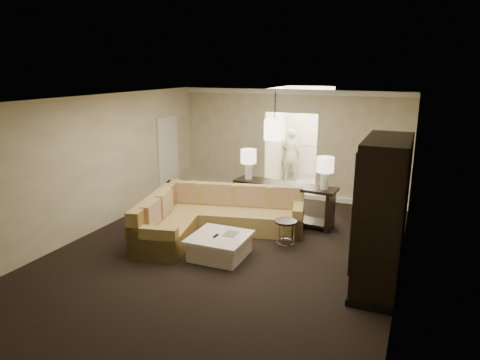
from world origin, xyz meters
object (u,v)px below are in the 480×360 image
at_px(armoire, 381,218).
at_px(person, 291,152).
at_px(sectional_sofa, 211,217).
at_px(console_table, 284,199).
at_px(drink_table, 286,228).
at_px(coffee_table, 220,246).

height_order(armoire, person, armoire).
xyz_separation_m(sectional_sofa, console_table, (1.19, 1.22, 0.17)).
xyz_separation_m(sectional_sofa, armoire, (3.39, -0.94, 0.76)).
xyz_separation_m(sectional_sofa, drink_table, (1.63, -0.06, 0.02)).
bearing_deg(drink_table, armoire, -26.54).
bearing_deg(armoire, console_table, 135.56).
distance_m(console_table, person, 3.72).
xyz_separation_m(drink_table, person, (-1.38, 4.86, 0.50)).
relative_size(console_table, person, 1.32).
relative_size(drink_table, person, 0.30).
height_order(console_table, armoire, armoire).
distance_m(coffee_table, armoire, 2.87).
height_order(coffee_table, armoire, armoire).
bearing_deg(drink_table, sectional_sofa, 177.74).
bearing_deg(coffee_table, sectional_sofa, 124.96).
bearing_deg(person, armoire, 104.91).
xyz_separation_m(coffee_table, drink_table, (0.96, 0.88, 0.17)).
bearing_deg(console_table, drink_table, -65.74).
bearing_deg(sectional_sofa, person, 74.02).
distance_m(sectional_sofa, console_table, 1.71).
bearing_deg(armoire, sectional_sofa, 164.45).
distance_m(coffee_table, drink_table, 1.32).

